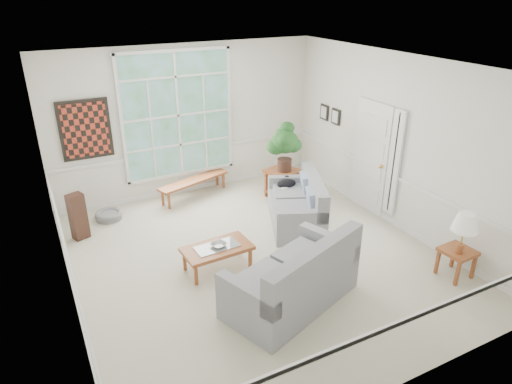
% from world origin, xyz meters
% --- Properties ---
extents(floor, '(5.50, 6.00, 0.01)m').
position_xyz_m(floor, '(0.00, 0.00, -0.01)').
color(floor, beige).
rests_on(floor, ground).
extents(ceiling, '(5.50, 6.00, 0.02)m').
position_xyz_m(ceiling, '(0.00, 0.00, 3.00)').
color(ceiling, white).
rests_on(ceiling, ground).
extents(wall_back, '(5.50, 0.02, 3.00)m').
position_xyz_m(wall_back, '(0.00, 3.00, 1.50)').
color(wall_back, silver).
rests_on(wall_back, ground).
extents(wall_front, '(5.50, 0.02, 3.00)m').
position_xyz_m(wall_front, '(0.00, -3.00, 1.50)').
color(wall_front, silver).
rests_on(wall_front, ground).
extents(wall_left, '(0.02, 6.00, 3.00)m').
position_xyz_m(wall_left, '(-2.75, 0.00, 1.50)').
color(wall_left, silver).
rests_on(wall_left, ground).
extents(wall_right, '(0.02, 6.00, 3.00)m').
position_xyz_m(wall_right, '(2.75, 0.00, 1.50)').
color(wall_right, silver).
rests_on(wall_right, ground).
extents(window_back, '(2.30, 0.08, 2.40)m').
position_xyz_m(window_back, '(-0.20, 2.96, 1.65)').
color(window_back, white).
rests_on(window_back, wall_back).
extents(entry_door, '(0.08, 0.90, 2.10)m').
position_xyz_m(entry_door, '(2.71, 0.60, 1.05)').
color(entry_door, white).
rests_on(entry_door, floor).
extents(door_sidelight, '(0.08, 0.26, 1.90)m').
position_xyz_m(door_sidelight, '(2.71, -0.03, 1.15)').
color(door_sidelight, white).
rests_on(door_sidelight, wall_right).
extents(wall_art, '(0.90, 0.06, 1.10)m').
position_xyz_m(wall_art, '(-1.95, 2.95, 1.60)').
color(wall_art, maroon).
rests_on(wall_art, wall_back).
extents(wall_frame_near, '(0.04, 0.26, 0.32)m').
position_xyz_m(wall_frame_near, '(2.71, 1.75, 1.55)').
color(wall_frame_near, black).
rests_on(wall_frame_near, wall_right).
extents(wall_frame_far, '(0.04, 0.26, 0.32)m').
position_xyz_m(wall_frame_far, '(2.71, 2.15, 1.55)').
color(wall_frame_far, black).
rests_on(wall_frame_far, wall_right).
extents(loveseat_right, '(1.45, 1.86, 0.90)m').
position_xyz_m(loveseat_right, '(1.16, 0.69, 0.45)').
color(loveseat_right, gray).
rests_on(loveseat_right, floor).
extents(loveseat_front, '(2.09, 1.55, 1.01)m').
position_xyz_m(loveseat_front, '(-0.09, -1.21, 0.51)').
color(loveseat_front, gray).
rests_on(loveseat_front, floor).
extents(coffee_table, '(1.06, 0.62, 0.39)m').
position_xyz_m(coffee_table, '(-0.67, -0.01, 0.19)').
color(coffee_table, brown).
rests_on(coffee_table, floor).
extents(pewter_bowl, '(0.35, 0.35, 0.07)m').
position_xyz_m(pewter_bowl, '(-0.64, -0.02, 0.42)').
color(pewter_bowl, '#99999E').
rests_on(pewter_bowl, coffee_table).
extents(window_bench, '(1.61, 0.79, 0.37)m').
position_xyz_m(window_bench, '(-0.07, 2.63, 0.19)').
color(window_bench, brown).
rests_on(window_bench, floor).
extents(end_table, '(0.73, 0.73, 0.59)m').
position_xyz_m(end_table, '(1.53, 1.79, 0.30)').
color(end_table, brown).
rests_on(end_table, floor).
extents(houseplant, '(0.67, 0.67, 0.98)m').
position_xyz_m(houseplant, '(1.54, 1.76, 1.08)').
color(houseplant, '#1F4F1F').
rests_on(houseplant, end_table).
extents(side_table, '(0.46, 0.46, 0.45)m').
position_xyz_m(side_table, '(2.40, -1.81, 0.23)').
color(side_table, brown).
rests_on(side_table, floor).
extents(table_lamp, '(0.49, 0.49, 0.64)m').
position_xyz_m(table_lamp, '(2.35, -1.87, 0.77)').
color(table_lamp, white).
rests_on(table_lamp, side_table).
extents(pet_bed, '(0.58, 0.58, 0.14)m').
position_xyz_m(pet_bed, '(-1.84, 2.43, 0.07)').
color(pet_bed, slate).
rests_on(pet_bed, floor).
extents(floor_speaker, '(0.31, 0.28, 0.82)m').
position_xyz_m(floor_speaker, '(-2.40, 1.95, 0.41)').
color(floor_speaker, '#3B2119').
rests_on(floor_speaker, floor).
extents(cat, '(0.41, 0.31, 0.18)m').
position_xyz_m(cat, '(1.30, 1.27, 0.55)').
color(cat, black).
rests_on(cat, loveseat_right).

